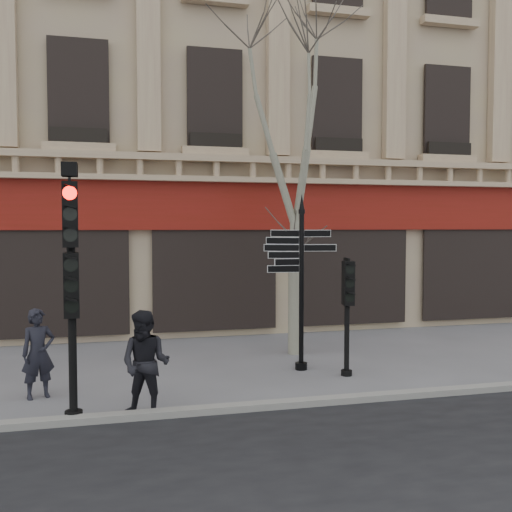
{
  "coord_description": "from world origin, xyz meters",
  "views": [
    {
      "loc": [
        -2.64,
        -10.43,
        3.05
      ],
      "look_at": [
        0.09,
        0.6,
        2.45
      ],
      "focal_mm": 40.0,
      "sensor_mm": 36.0,
      "label": 1
    }
  ],
  "objects_px": {
    "pedestrian_a": "(38,353)",
    "pedestrian_b": "(146,364)",
    "plane_tree": "(296,124)",
    "traffic_signal_secondary": "(347,296)",
    "traffic_signal_main": "(71,259)",
    "fingerpost": "(302,252)"
  },
  "relations": [
    {
      "from": "pedestrian_a",
      "to": "pedestrian_b",
      "type": "bearing_deg",
      "value": -61.05
    },
    {
      "from": "plane_tree",
      "to": "pedestrian_a",
      "type": "xyz_separation_m",
      "value": [
        -5.49,
        -2.27,
        -4.64
      ]
    },
    {
      "from": "traffic_signal_secondary",
      "to": "plane_tree",
      "type": "xyz_separation_m",
      "value": [
        -0.41,
        2.17,
        3.8
      ]
    },
    {
      "from": "plane_tree",
      "to": "traffic_signal_main",
      "type": "bearing_deg",
      "value": -143.0
    },
    {
      "from": "traffic_signal_secondary",
      "to": "traffic_signal_main",
      "type": "bearing_deg",
      "value": -156.32
    },
    {
      "from": "fingerpost",
      "to": "traffic_signal_secondary",
      "type": "xyz_separation_m",
      "value": [
        0.74,
        -0.69,
        -0.87
      ]
    },
    {
      "from": "pedestrian_a",
      "to": "traffic_signal_main",
      "type": "bearing_deg",
      "value": -85.03
    },
    {
      "from": "traffic_signal_secondary",
      "to": "plane_tree",
      "type": "bearing_deg",
      "value": 108.85
    },
    {
      "from": "pedestrian_a",
      "to": "pedestrian_b",
      "type": "distance_m",
      "value": 2.32
    },
    {
      "from": "traffic_signal_main",
      "to": "pedestrian_a",
      "type": "bearing_deg",
      "value": 112.3
    },
    {
      "from": "traffic_signal_main",
      "to": "plane_tree",
      "type": "height_order",
      "value": "plane_tree"
    },
    {
      "from": "traffic_signal_main",
      "to": "pedestrian_b",
      "type": "distance_m",
      "value": 2.03
    },
    {
      "from": "plane_tree",
      "to": "pedestrian_a",
      "type": "bearing_deg",
      "value": -157.57
    },
    {
      "from": "traffic_signal_secondary",
      "to": "pedestrian_b",
      "type": "bearing_deg",
      "value": -150.93
    },
    {
      "from": "fingerpost",
      "to": "traffic_signal_main",
      "type": "relative_size",
      "value": 0.93
    },
    {
      "from": "traffic_signal_secondary",
      "to": "plane_tree",
      "type": "distance_m",
      "value": 4.39
    },
    {
      "from": "fingerpost",
      "to": "plane_tree",
      "type": "xyz_separation_m",
      "value": [
        0.33,
        1.47,
        2.93
      ]
    },
    {
      "from": "fingerpost",
      "to": "plane_tree",
      "type": "distance_m",
      "value": 3.29
    },
    {
      "from": "fingerpost",
      "to": "pedestrian_a",
      "type": "bearing_deg",
      "value": -153.8
    },
    {
      "from": "fingerpost",
      "to": "pedestrian_a",
      "type": "distance_m",
      "value": 5.49
    },
    {
      "from": "plane_tree",
      "to": "pedestrian_b",
      "type": "distance_m",
      "value": 6.97
    },
    {
      "from": "pedestrian_a",
      "to": "pedestrian_b",
      "type": "height_order",
      "value": "pedestrian_b"
    }
  ]
}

